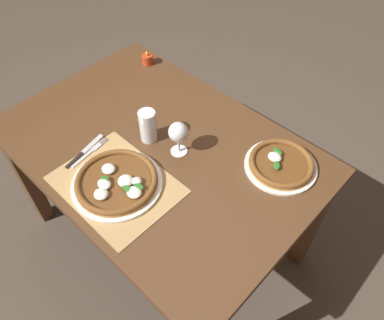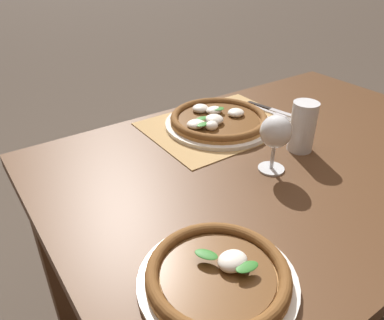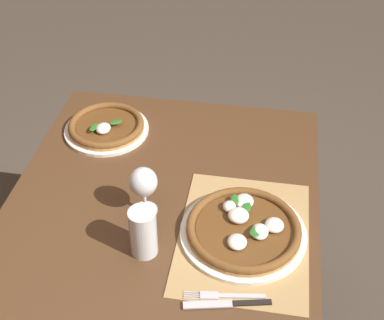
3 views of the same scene
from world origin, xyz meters
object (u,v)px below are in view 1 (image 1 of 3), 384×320
Objects in this scene: pint_glass at (148,126)px; knife at (85,151)px; votive_candle at (147,60)px; pizza_far at (281,164)px; wine_glass at (178,133)px; fork at (90,152)px; pizza_near at (117,182)px.

pint_glass is 0.28m from knife.
pint_glass reaches higher than knife.
votive_candle is at bearing 138.68° from pint_glass.
pizza_far is 0.80m from knife.
votive_candle is (-0.28, 0.60, 0.02)m from knife.
knife is at bearing -119.73° from pint_glass.
knife is at bearing -136.26° from wine_glass.
votive_candle is at bearing 173.09° from pizza_far.
fork is at bearing -116.62° from pint_glass.
pizza_far is (0.40, 0.51, -0.00)m from pizza_near.
fork is at bearing -63.06° from votive_candle.
pint_glass is 0.72× the size of fork.
wine_glass is 0.77× the size of fork.
votive_candle is (-0.51, 0.62, 0.00)m from pizza_near.
votive_candle is at bearing 116.94° from fork.
knife is at bearing -153.48° from fork.
pizza_far is at bearing 37.97° from fork.
wine_glass is 0.65m from votive_candle.
pint_glass reaches higher than votive_candle.
wine_glass reaches higher than pint_glass.
wine_glass reaches higher than pizza_far.
fork is 0.94× the size of knife.
pizza_near is 0.30m from wine_glass.
pint_glass is at bearing -153.21° from pizza_far.
knife is (-0.23, 0.02, -0.02)m from pizza_near.
knife is (-0.63, -0.49, -0.01)m from pizza_far.
pizza_near reaches higher than pizza_far.
wine_glass is at bearing 12.58° from pint_glass.
pint_glass reaches higher than pizza_far.
wine_glass is at bearing 80.83° from pizza_near.
wine_glass is at bearing -148.12° from pizza_far.
pizza_near is at bearing -4.42° from knife.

